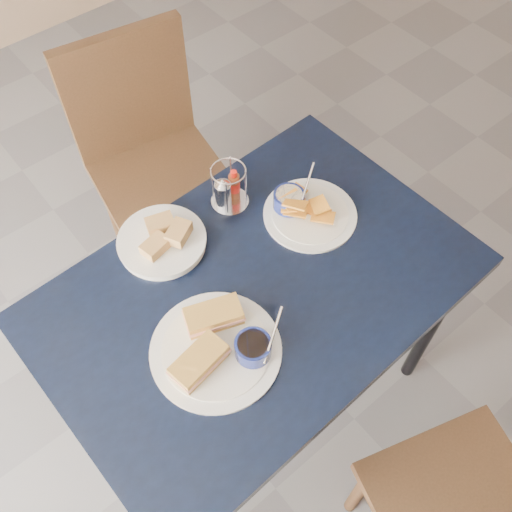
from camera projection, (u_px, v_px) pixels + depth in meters
ground at (297, 357)px, 2.20m from camera, size 6.00×6.00×0.00m
dining_table at (257, 300)px, 1.56m from camera, size 1.16×0.79×0.75m
chair_far at (144, 148)px, 2.07m from camera, size 0.51×0.50×0.95m
sandwich_plate at (218, 345)px, 1.38m from camera, size 0.33×0.32×0.12m
plantain_plate at (302, 208)px, 1.62m from camera, size 0.27×0.27×0.12m
bread_basket at (163, 240)px, 1.56m from camera, size 0.24×0.24×0.07m
condiment_caddy at (228, 190)px, 1.61m from camera, size 0.11×0.11×0.14m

